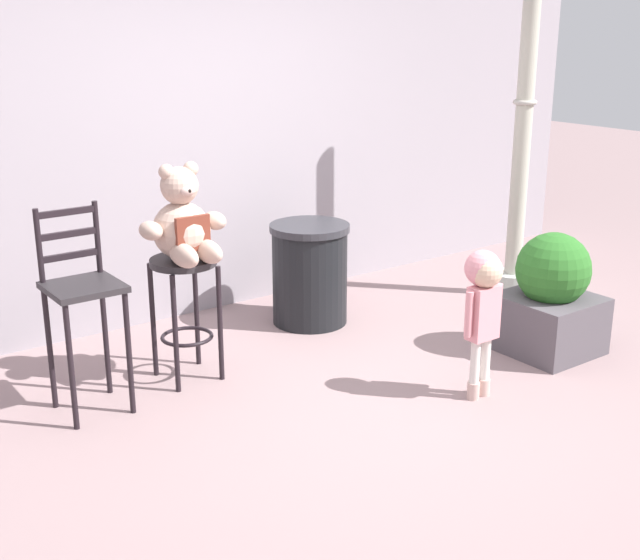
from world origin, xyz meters
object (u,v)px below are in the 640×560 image
Objects in this scene: child_walking at (483,292)px; planter_with_shrub at (551,298)px; bar_stool_with_teddy at (185,293)px; bar_chair_empty at (83,298)px; teddy_bear at (183,225)px; lamppost at (520,168)px; trash_bin at (310,273)px.

child_walking is 1.10× the size of planter_with_shrub.
bar_stool_with_teddy is at bearing 154.01° from planter_with_shrub.
bar_chair_empty is at bearing -175.03° from bar_stool_with_teddy.
teddy_bear is at bearing -90.00° from bar_stool_with_teddy.
teddy_bear is 0.70× the size of planter_with_shrub.
teddy_bear is at bearing 154.60° from planter_with_shrub.
bar_stool_with_teddy is 2.93m from lamppost.
trash_bin is at bearing -176.00° from child_walking.
teddy_bear is 0.64× the size of child_walking.
teddy_bear is 2.46m from planter_with_shrub.
child_walking is at bearing -44.80° from teddy_bear.
bar_stool_with_teddy is at bearing 178.26° from lamppost.
planter_with_shrub is at bearing 105.68° from child_walking.
bar_stool_with_teddy is at bearing 4.97° from bar_chair_empty.
child_walking is (1.25, -1.24, -0.34)m from teddy_bear.
lamppost is (1.70, -0.45, 0.66)m from trash_bin.
lamppost is at bearing -0.50° from bar_chair_empty.
lamppost is 3.57m from bar_chair_empty.
bar_stool_with_teddy is 1.05× the size of trash_bin.
planter_with_shrub is (-0.74, -0.96, -0.66)m from lamppost.
bar_stool_with_teddy is 0.94× the size of planter_with_shrub.
lamppost reaches higher than teddy_bear.
lamppost reaches higher than bar_stool_with_teddy.
lamppost is 1.38m from planter_with_shrub.
teddy_bear reaches higher than child_walking.
teddy_bear reaches higher than planter_with_shrub.
child_walking reaches higher than trash_bin.
lamppost is at bearing -1.20° from teddy_bear.
trash_bin is (1.19, 0.39, -0.61)m from teddy_bear.
child_walking is 0.34× the size of lamppost.
teddy_bear reaches higher than trash_bin.
lamppost is at bearing -14.75° from trash_bin.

